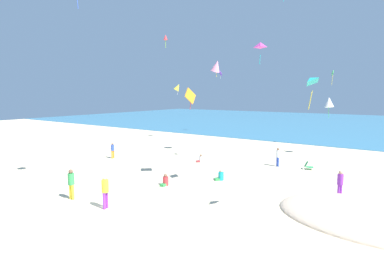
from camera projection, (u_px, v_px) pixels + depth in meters
The scene contains 21 objects.
ground_plane at pixel (207, 168), 23.37m from camera, with size 120.00×120.00×0.00m, color beige.
ocean_water at pixel (326, 123), 60.55m from camera, with size 120.00×60.00×0.05m, color teal.
dune_mound at pixel (371, 220), 13.67m from camera, with size 8.24×5.77×1.21m, color beige.
beach_chair_near_camera at pixel (308, 166), 22.83m from camera, with size 0.76×0.67×0.63m.
person_0 at pixel (200, 159), 25.29m from camera, with size 0.57×0.57×0.66m.
person_1 at pixel (165, 181), 18.79m from camera, with size 0.35×0.59×0.75m.
person_2 at pixel (278, 156), 23.72m from camera, with size 0.42×0.42×1.50m.
person_3 at pixel (340, 182), 16.35m from camera, with size 0.43×0.43×1.57m.
person_4 at pixel (105, 189), 14.90m from camera, with size 0.39×0.39×1.71m.
person_5 at pixel (220, 176), 19.95m from camera, with size 0.64×0.65×0.75m.
person_6 at pixel (113, 149), 26.74m from camera, with size 0.32×0.32×1.41m.
person_7 at pixel (71, 182), 16.23m from camera, with size 0.35×0.35×1.66m.
kite_white at pixel (329, 102), 27.30m from camera, with size 1.16×1.20×1.99m.
kite_purple at pixel (221, 74), 43.21m from camera, with size 0.67×0.58×1.18m.
kite_red at pixel (166, 37), 25.49m from camera, with size 0.41×0.42×1.10m.
kite_yellow at pixel (178, 87), 37.82m from camera, with size 1.22×1.20×1.51m.
kite_teal at pixel (310, 81), 12.24m from camera, with size 0.63×0.74×1.41m.
kite_pink at pixel (216, 66), 27.37m from camera, with size 1.35×1.16×1.62m.
kite_magenta at pixel (260, 45), 16.11m from camera, with size 0.79×0.91×1.17m.
kite_orange at pixel (190, 96), 19.46m from camera, with size 0.39×1.14×1.45m.
kite_green at pixel (333, 74), 31.31m from camera, with size 0.25×0.56×1.51m.
Camera 1 is at (12.04, -9.50, 5.69)m, focal length 28.02 mm.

